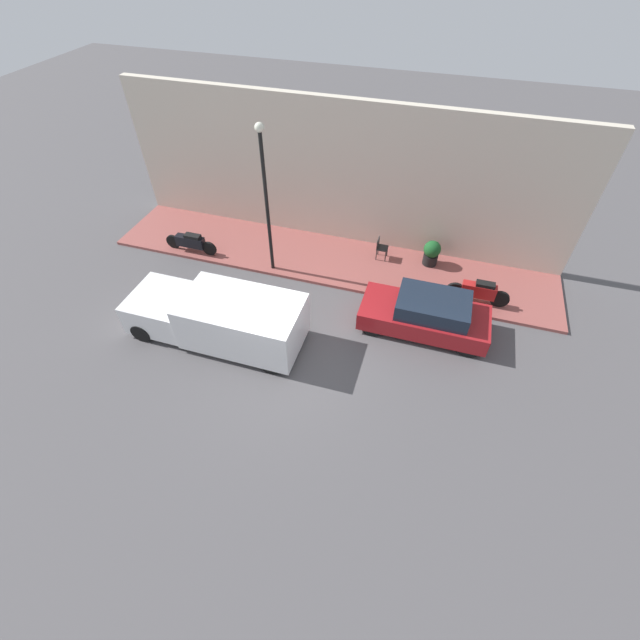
{
  "coord_description": "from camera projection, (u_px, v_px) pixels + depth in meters",
  "views": [
    {
      "loc": [
        -7.6,
        -3.53,
        9.86
      ],
      "look_at": [
        1.2,
        -0.81,
        0.6
      ],
      "focal_mm": 24.0,
      "sensor_mm": 36.0,
      "label": 1
    }
  ],
  "objects": [
    {
      "name": "cafe_chair",
      "position": [
        381.0,
        247.0,
        15.75
      ],
      "size": [
        0.4,
        0.4,
        0.82
      ],
      "color": "#262626",
      "rests_on": "sidewalk"
    },
    {
      "name": "sidewalk",
      "position": [
        328.0,
        259.0,
        16.1
      ],
      "size": [
        2.94,
        16.51,
        0.11
      ],
      "color": "#934C47",
      "rests_on": "ground_plane"
    },
    {
      "name": "delivery_van",
      "position": [
        218.0,
        317.0,
        12.82
      ],
      "size": [
        1.96,
        5.4,
        1.62
      ],
      "color": "white",
      "rests_on": "ground_plane"
    },
    {
      "name": "building_facade",
      "position": [
        342.0,
        176.0,
        15.37
      ],
      "size": [
        0.3,
        16.51,
        5.26
      ],
      "color": "beige",
      "rests_on": "ground_plane"
    },
    {
      "name": "ground_plane",
      "position": [
        283.0,
        355.0,
        12.84
      ],
      "size": [
        60.0,
        60.0,
        0.0
      ],
      "primitive_type": "plane",
      "color": "#514F51"
    },
    {
      "name": "motorcycle_red",
      "position": [
        479.0,
        291.0,
        14.04
      ],
      "size": [
        0.3,
        2.04,
        0.85
      ],
      "color": "#B21E1E",
      "rests_on": "sidewalk"
    },
    {
      "name": "potted_plant",
      "position": [
        432.0,
        252.0,
        15.48
      ],
      "size": [
        0.61,
        0.61,
        0.95
      ],
      "color": "black",
      "rests_on": "sidewalk"
    },
    {
      "name": "motorcycle_black",
      "position": [
        191.0,
        242.0,
        16.08
      ],
      "size": [
        0.3,
        2.08,
        0.76
      ],
      "color": "black",
      "rests_on": "sidewalk"
    },
    {
      "name": "streetlamp",
      "position": [
        265.0,
        190.0,
        13.48
      ],
      "size": [
        0.28,
        0.28,
        5.16
      ],
      "color": "black",
      "rests_on": "sidewalk"
    },
    {
      "name": "parked_car",
      "position": [
        426.0,
        314.0,
        13.18
      ],
      "size": [
        1.67,
        3.92,
        1.31
      ],
      "color": "maroon",
      "rests_on": "ground_plane"
    }
  ]
}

